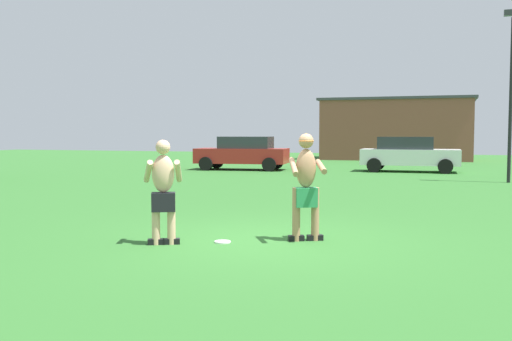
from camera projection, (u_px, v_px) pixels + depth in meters
ground_plane at (269, 241)px, 9.40m from camera, size 80.00×80.00×0.00m
player_with_cap at (306, 181)px, 9.33m from camera, size 0.71×0.79×1.76m
player_in_black at (163, 190)px, 9.03m from camera, size 0.75×0.70×1.65m
frisbee at (223, 242)px, 9.22m from camera, size 0.26×0.26×0.03m
car_white_near_post at (409, 154)px, 25.86m from camera, size 4.33×2.09×1.58m
car_red_mid_lot at (243, 152)px, 27.24m from camera, size 4.46×2.39×1.58m
lamp_post at (511, 78)px, 20.06m from camera, size 0.60×0.24×6.02m
outbuilding_behind_lot at (397, 129)px, 38.04m from camera, size 9.75×5.46×4.00m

